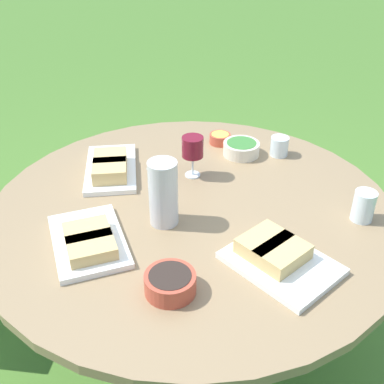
# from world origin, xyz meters

# --- Properties ---
(ground_plane) EXTENTS (40.00, 40.00, 0.00)m
(ground_plane) POSITION_xyz_m (0.00, 0.00, 0.00)
(ground_plane) COLOR #4C7A2D
(dining_table) EXTENTS (1.44, 1.44, 0.75)m
(dining_table) POSITION_xyz_m (0.00, 0.00, 0.65)
(dining_table) COLOR #4C4C51
(dining_table) RESTS_ON ground_plane
(water_pitcher) EXTENTS (0.10, 0.10, 0.23)m
(water_pitcher) POSITION_xyz_m (0.05, 0.12, 0.86)
(water_pitcher) COLOR silver
(water_pitcher) RESTS_ON dining_table
(wine_glass) EXTENTS (0.08, 0.08, 0.17)m
(wine_glass) POSITION_xyz_m (0.08, -0.20, 0.87)
(wine_glass) COLOR silver
(wine_glass) RESTS_ON dining_table
(platter_bread_main) EXTENTS (0.39, 0.35, 0.07)m
(platter_bread_main) POSITION_xyz_m (-0.35, 0.18, 0.78)
(platter_bread_main) COLOR white
(platter_bread_main) RESTS_ON dining_table
(platter_charcuterie) EXTENTS (0.35, 0.41, 0.07)m
(platter_charcuterie) POSITION_xyz_m (0.38, -0.09, 0.78)
(platter_charcuterie) COLOR white
(platter_charcuterie) RESTS_ON dining_table
(platter_sandwich_side) EXTENTS (0.38, 0.39, 0.06)m
(platter_sandwich_side) POSITION_xyz_m (0.21, 0.33, 0.77)
(platter_sandwich_side) COLOR white
(platter_sandwich_side) RESTS_ON dining_table
(bowl_fries) EXTENTS (0.09, 0.09, 0.04)m
(bowl_fries) POSITION_xyz_m (0.07, -0.50, 0.77)
(bowl_fries) COLOR #B74733
(bowl_fries) RESTS_ON dining_table
(bowl_salad) EXTENTS (0.15, 0.15, 0.06)m
(bowl_salad) POSITION_xyz_m (-0.05, -0.43, 0.78)
(bowl_salad) COLOR beige
(bowl_salad) RESTS_ON dining_table
(bowl_olives) EXTENTS (0.15, 0.15, 0.06)m
(bowl_olives) POSITION_xyz_m (-0.10, 0.41, 0.78)
(bowl_olives) COLOR #B74733
(bowl_olives) RESTS_ON dining_table
(cup_water_near) EXTENTS (0.07, 0.07, 0.08)m
(cup_water_near) POSITION_xyz_m (-0.19, -0.49, 0.79)
(cup_water_near) COLOR silver
(cup_water_near) RESTS_ON dining_table
(cup_water_far) EXTENTS (0.07, 0.07, 0.11)m
(cup_water_far) POSITION_xyz_m (-0.56, -0.15, 0.80)
(cup_water_far) COLOR silver
(cup_water_far) RESTS_ON dining_table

